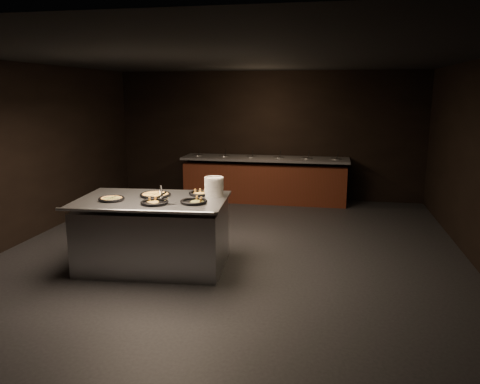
{
  "coord_description": "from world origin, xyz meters",
  "views": [
    {
      "loc": [
        1.43,
        -6.69,
        2.42
      ],
      "look_at": [
        0.07,
        0.3,
        0.9
      ],
      "focal_mm": 35.0,
      "sensor_mm": 36.0,
      "label": 1
    }
  ],
  "objects_px": {
    "serving_counter": "(154,234)",
    "plate_stack": "(214,187)",
    "pan_cheese_whole": "(155,195)",
    "pan_veggie_whole": "(111,199)"
  },
  "relations": [
    {
      "from": "serving_counter",
      "to": "plate_stack",
      "type": "xyz_separation_m",
      "value": [
        0.8,
        0.33,
        0.65
      ]
    },
    {
      "from": "pan_cheese_whole",
      "to": "pan_veggie_whole",
      "type": "bearing_deg",
      "value": -143.78
    },
    {
      "from": "serving_counter",
      "to": "pan_cheese_whole",
      "type": "height_order",
      "value": "pan_cheese_whole"
    },
    {
      "from": "pan_cheese_whole",
      "to": "plate_stack",
      "type": "bearing_deg",
      "value": 11.91
    },
    {
      "from": "plate_stack",
      "to": "pan_veggie_whole",
      "type": "relative_size",
      "value": 0.77
    },
    {
      "from": "serving_counter",
      "to": "pan_cheese_whole",
      "type": "distance_m",
      "value": 0.56
    },
    {
      "from": "plate_stack",
      "to": "pan_veggie_whole",
      "type": "distance_m",
      "value": 1.42
    },
    {
      "from": "pan_veggie_whole",
      "to": "pan_cheese_whole",
      "type": "xyz_separation_m",
      "value": [
        0.49,
        0.36,
        0.0
      ]
    },
    {
      "from": "pan_veggie_whole",
      "to": "pan_cheese_whole",
      "type": "height_order",
      "value": "same"
    },
    {
      "from": "plate_stack",
      "to": "pan_veggie_whole",
      "type": "height_order",
      "value": "plate_stack"
    }
  ]
}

